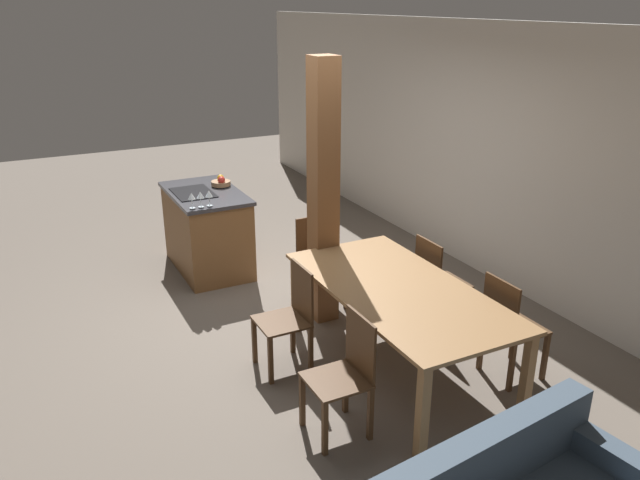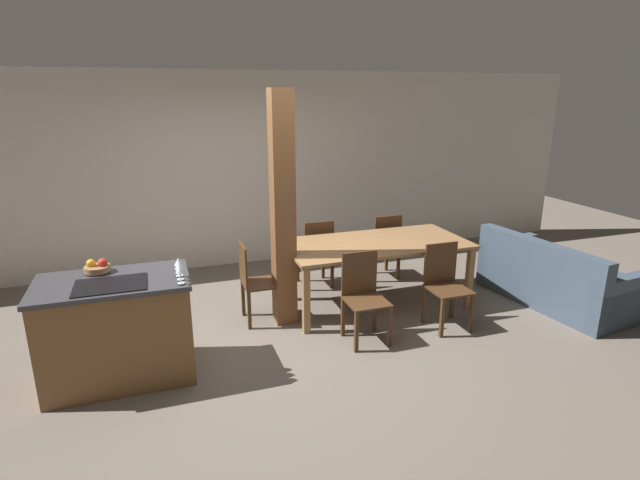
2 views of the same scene
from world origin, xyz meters
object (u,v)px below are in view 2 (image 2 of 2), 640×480
dining_chair_near_left (364,295)px  dining_table (376,249)px  dining_chair_near_right (445,284)px  wine_glass_far (179,262)px  couch (556,280)px  timber_post (283,212)px  dining_chair_head_end (255,281)px  dining_chair_far_left (316,252)px  fruit_bowl (97,267)px  wine_glass_near (180,269)px  wine_glass_middle (179,265)px  kitchen_island (118,329)px  dining_chair_far_right (384,245)px

dining_chair_near_left → dining_table: bearing=57.6°
dining_chair_near_right → wine_glass_far: bearing=-177.9°
couch → timber_post: timber_post is taller
dining_table → dining_chair_head_end: size_ratio=2.36×
dining_table → dining_chair_head_end: (-1.42, 0.00, -0.21)m
dining_chair_near_left → dining_chair_far_left: 1.49m
couch → fruit_bowl: bearing=81.4°
wine_glass_near → wine_glass_middle: 0.09m
wine_glass_far → timber_post: 1.34m
kitchen_island → timber_post: (1.64, 0.63, 0.77)m
dining_chair_near_left → dining_chair_far_left: same height
dining_chair_near_right → dining_chair_far_right: (0.00, 1.49, 0.00)m
dining_table → timber_post: bearing=-174.7°
fruit_bowl → dining_chair_far_left: size_ratio=0.25×
dining_table → timber_post: size_ratio=0.85×
dining_chair_far_left → dining_chair_far_right: 0.94m
dining_table → dining_chair_head_end: bearing=180.0°
dining_chair_near_right → timber_post: size_ratio=0.36×
kitchen_island → dining_chair_head_end: kitchen_island is taller
dining_table → wine_glass_far: bearing=-159.2°
dining_chair_head_end → couch: 3.54m
wine_glass_far → timber_post: size_ratio=0.07×
wine_glass_middle → dining_chair_near_right: 2.76m
wine_glass_middle → kitchen_island: bearing=159.7°
timber_post → wine_glass_near: bearing=-140.2°
fruit_bowl → dining_chair_near_right: size_ratio=0.25×
wine_glass_near → dining_table: (2.22, 1.02, -0.37)m
wine_glass_near → dining_chair_far_left: wine_glass_near is taller
dining_chair_far_left → dining_chair_far_right: (0.94, 0.00, 0.00)m
timber_post → dining_chair_far_right: bearing=28.1°
wine_glass_middle → dining_chair_near_left: size_ratio=0.18×
fruit_bowl → couch: size_ratio=0.12×
wine_glass_far → dining_table: bearing=20.8°
dining_table → dining_chair_far_left: (-0.47, 0.74, -0.21)m
wine_glass_far → couch: wine_glass_far is taller
fruit_bowl → wine_glass_middle: (0.66, -0.43, 0.08)m
fruit_bowl → dining_chair_head_end: bearing=18.9°
dining_chair_near_left → timber_post: timber_post is taller
kitchen_island → timber_post: bearing=20.9°
wine_glass_near → dining_chair_near_left: 1.86m
dining_chair_head_end → timber_post: (0.30, -0.10, 0.76)m
kitchen_island → wine_glass_far: (0.54, -0.11, 0.59)m
fruit_bowl → dining_chair_far_left: fruit_bowl is taller
dining_table → wine_glass_near: bearing=-155.3°
dining_chair_head_end → timber_post: bearing=-109.0°
kitchen_island → fruit_bowl: 0.57m
wine_glass_middle → dining_table: wine_glass_middle is taller
dining_chair_near_right → timber_post: bearing=158.1°
fruit_bowl → dining_chair_near_right: fruit_bowl is taller
wine_glass_far → dining_chair_near_right: wine_glass_far is taller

